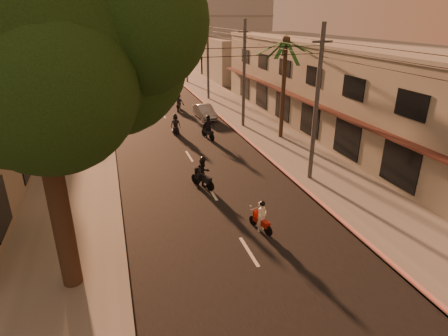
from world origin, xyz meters
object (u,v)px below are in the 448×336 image
(scooter_far_b, at_px, (178,103))
(parked_car, at_px, (205,112))
(scooter_mid_a, at_px, (203,174))
(scooter_far_a, at_px, (176,125))
(scooter_mid_b, at_px, (208,128))
(scooter_red, at_px, (262,218))
(broadleaf_tree, at_px, (44,47))
(palm_tree, at_px, (286,46))

(scooter_far_b, distance_m, parked_car, 4.15)
(scooter_mid_a, height_order, scooter_far_a, scooter_mid_a)
(scooter_mid_a, height_order, scooter_mid_b, scooter_mid_b)
(scooter_red, xyz_separation_m, parked_car, (2.50, 20.37, -0.05))
(broadleaf_tree, distance_m, scooter_red, 11.05)
(scooter_red, relative_size, scooter_mid_b, 0.79)
(scooter_far_a, xyz_separation_m, scooter_far_b, (1.75, 7.96, 0.08))
(broadleaf_tree, height_order, scooter_far_a, broadleaf_tree)
(scooter_mid_a, height_order, parked_car, scooter_mid_a)
(scooter_mid_b, xyz_separation_m, parked_car, (1.31, 6.29, -0.25))
(palm_tree, distance_m, scooter_far_b, 14.49)
(scooter_mid_b, bearing_deg, scooter_far_b, 79.86)
(scooter_red, height_order, scooter_mid_a, scooter_mid_a)
(broadleaf_tree, distance_m, palm_tree, 20.18)
(palm_tree, xyz_separation_m, scooter_far_b, (-6.19, 11.50, -6.28))
(scooter_mid_a, relative_size, scooter_mid_b, 0.97)
(scooter_red, bearing_deg, scooter_far_a, 76.30)
(broadleaf_tree, xyz_separation_m, palm_tree, (14.61, 13.86, -1.33))
(broadleaf_tree, height_order, palm_tree, broadleaf_tree)
(palm_tree, xyz_separation_m, scooter_far_a, (-7.94, 3.53, -6.36))
(scooter_far_b, bearing_deg, parked_car, -45.52)
(broadleaf_tree, height_order, scooter_far_b, broadleaf_tree)
(broadleaf_tree, xyz_separation_m, scooter_far_a, (6.67, 17.39, -7.69))
(broadleaf_tree, height_order, parked_car, broadleaf_tree)
(scooter_red, relative_size, parked_car, 0.39)
(scooter_red, height_order, scooter_far_b, scooter_far_b)
(scooter_far_b, height_order, parked_car, scooter_far_b)
(palm_tree, bearing_deg, broadleaf_tree, -136.52)
(palm_tree, distance_m, scooter_mid_a, 12.67)
(scooter_red, relative_size, scooter_far_b, 0.83)
(scooter_mid_a, xyz_separation_m, scooter_far_a, (0.35, 10.78, -0.09))
(palm_tree, bearing_deg, parked_car, 119.28)
(palm_tree, bearing_deg, scooter_mid_a, -138.83)
(scooter_red, height_order, parked_car, scooter_red)
(scooter_red, bearing_deg, scooter_mid_a, 87.41)
(broadleaf_tree, relative_size, palm_tree, 1.48)
(palm_tree, relative_size, scooter_red, 5.25)
(scooter_red, xyz_separation_m, scooter_far_b, (0.67, 24.08, 0.17))
(scooter_red, bearing_deg, parked_car, 65.48)
(scooter_red, distance_m, scooter_mid_a, 5.53)
(scooter_red, distance_m, scooter_mid_b, 14.13)
(broadleaf_tree, relative_size, parked_car, 3.01)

